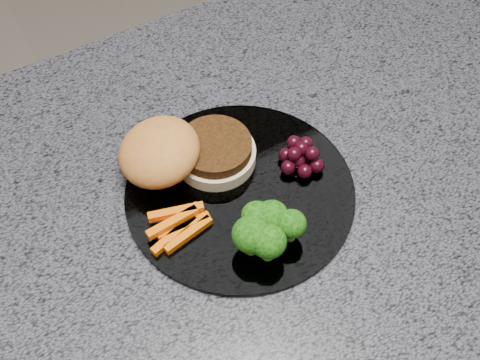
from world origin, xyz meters
name	(u,v)px	position (x,y,z in m)	size (l,w,h in m)	color
island_cabinet	(232,345)	(0.00, 0.00, 0.43)	(1.20, 0.60, 0.86)	#51381B
countertop	(229,195)	(0.00, 0.00, 0.88)	(1.20, 0.60, 0.04)	#52545E
plate	(240,192)	(0.01, -0.02, 0.90)	(0.26, 0.26, 0.01)	white
burger	(180,154)	(-0.04, 0.05, 0.93)	(0.17, 0.13, 0.05)	beige
carrot_sticks	(178,225)	(-0.08, -0.03, 0.91)	(0.07, 0.05, 0.02)	#F16504
broccoli	(266,229)	(-0.01, -0.09, 0.93)	(0.08, 0.07, 0.05)	olive
grape_bunch	(301,156)	(0.09, -0.02, 0.92)	(0.05, 0.05, 0.03)	black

